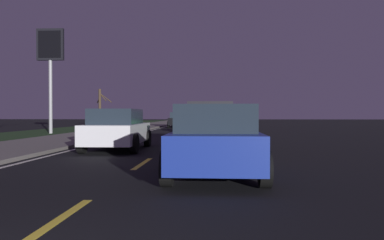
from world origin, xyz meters
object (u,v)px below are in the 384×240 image
(sedan_blue, at_px, (215,140))
(bare_tree_far, at_px, (100,107))
(sedan_black, at_px, (180,120))
(gas_price_sign, at_px, (50,54))
(sedan_green, at_px, (209,122))
(pickup_truck, at_px, (210,123))
(sedan_white, at_px, (118,129))

(sedan_blue, relative_size, bare_tree_far, 1.10)
(sedan_black, bearing_deg, gas_price_sign, 146.92)
(sedan_blue, bearing_deg, sedan_green, 1.48)
(sedan_blue, relative_size, gas_price_sign, 0.60)
(sedan_black, height_order, bare_tree_far, bare_tree_far)
(sedan_green, relative_size, bare_tree_far, 1.10)
(pickup_truck, relative_size, sedan_blue, 1.24)
(sedan_black, distance_m, sedan_blue, 29.85)
(sedan_black, distance_m, sedan_green, 11.88)
(sedan_black, xyz_separation_m, sedan_blue, (-29.63, -3.64, 0.00))
(sedan_white, height_order, sedan_green, same)
(sedan_blue, distance_m, gas_price_sign, 21.49)
(pickup_truck, bearing_deg, sedan_blue, -178.01)
(pickup_truck, xyz_separation_m, bare_tree_far, (24.60, 12.05, 1.15))
(sedan_white, distance_m, sedan_green, 12.84)
(sedan_black, bearing_deg, sedan_blue, -173.00)
(sedan_blue, height_order, sedan_green, same)
(pickup_truck, relative_size, bare_tree_far, 1.36)
(sedan_green, bearing_deg, pickup_truck, -178.82)
(gas_price_sign, xyz_separation_m, bare_tree_far, (13.87, 0.76, -3.38))
(pickup_truck, bearing_deg, sedan_green, 1.18)
(sedan_black, relative_size, sedan_white, 1.00)
(gas_price_sign, bearing_deg, pickup_truck, -133.54)
(gas_price_sign, bearing_deg, sedan_green, -86.58)
(sedan_blue, height_order, bare_tree_far, bare_tree_far)
(sedan_white, relative_size, sedan_green, 1.00)
(pickup_truck, height_order, sedan_blue, pickup_truck)
(sedan_white, distance_m, sedan_blue, 6.84)
(sedan_black, height_order, sedan_green, same)
(sedan_black, height_order, gas_price_sign, gas_price_sign)
(bare_tree_far, bearing_deg, pickup_truck, -153.90)
(sedan_white, xyz_separation_m, bare_tree_far, (25.63, 8.58, 1.34))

